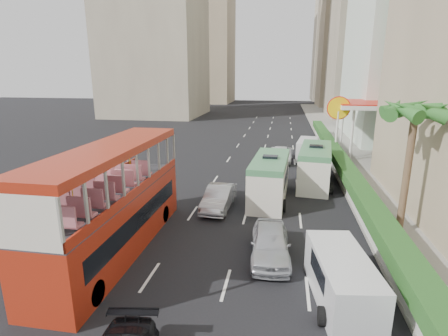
% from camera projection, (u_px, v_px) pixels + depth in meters
% --- Properties ---
extents(ground_plane, '(200.00, 200.00, 0.00)m').
position_uv_depth(ground_plane, '(242.00, 260.00, 15.80)').
color(ground_plane, black).
rests_on(ground_plane, ground).
extents(double_decker_bus, '(2.50, 11.00, 5.06)m').
position_uv_depth(double_decker_bus, '(114.00, 200.00, 16.12)').
color(double_decker_bus, '#A52511').
rests_on(double_decker_bus, ground).
extents(car_silver_lane_a, '(1.71, 4.38, 1.42)m').
position_uv_depth(car_silver_lane_a, '(219.00, 208.00, 21.93)').
color(car_silver_lane_a, silver).
rests_on(car_silver_lane_a, ground).
extents(car_silver_lane_b, '(2.00, 4.44, 1.48)m').
position_uv_depth(car_silver_lane_b, '(270.00, 258.00, 16.02)').
color(car_silver_lane_b, silver).
rests_on(car_silver_lane_b, ground).
extents(van_asset, '(2.52, 4.99, 1.35)m').
position_uv_depth(van_asset, '(280.00, 161.00, 33.65)').
color(van_asset, silver).
rests_on(van_asset, ground).
extents(minibus_near, '(2.52, 6.55, 2.85)m').
position_uv_depth(minibus_near, '(270.00, 179.00, 23.15)').
color(minibus_near, silver).
rests_on(minibus_near, ground).
extents(minibus_far, '(2.90, 6.71, 2.88)m').
position_uv_depth(minibus_far, '(315.00, 166.00, 26.32)').
color(minibus_far, silver).
rests_on(minibus_far, ground).
extents(panel_van_near, '(2.39, 4.69, 1.79)m').
position_uv_depth(panel_van_near, '(341.00, 279.00, 12.76)').
color(panel_van_near, silver).
rests_on(panel_van_near, ground).
extents(panel_van_far, '(2.48, 4.86, 1.86)m').
position_uv_depth(panel_van_far, '(308.00, 149.00, 34.74)').
color(panel_van_far, silver).
rests_on(panel_van_far, ground).
extents(sidewalk, '(6.00, 120.00, 0.18)m').
position_uv_depth(sidewalk, '(351.00, 150.00, 38.11)').
color(sidewalk, '#99968C').
rests_on(sidewalk, ground).
extents(kerb_wall, '(0.30, 44.00, 1.00)m').
position_uv_depth(kerb_wall, '(340.00, 171.00, 27.94)').
color(kerb_wall, silver).
rests_on(kerb_wall, sidewalk).
extents(hedge, '(1.10, 44.00, 0.70)m').
position_uv_depth(hedge, '(341.00, 160.00, 27.72)').
color(hedge, '#2D6626').
rests_on(hedge, kerb_wall).
extents(palm_tree, '(0.36, 0.36, 6.40)m').
position_uv_depth(palm_tree, '(407.00, 173.00, 17.46)').
color(palm_tree, brown).
rests_on(palm_tree, sidewalk).
extents(shell_station, '(6.50, 8.00, 5.50)m').
position_uv_depth(shell_station, '(367.00, 129.00, 35.35)').
color(shell_station, silver).
rests_on(shell_station, ground).
extents(tower_far_a, '(14.00, 14.00, 44.00)m').
position_uv_depth(tower_far_a, '(352.00, 16.00, 85.36)').
color(tower_far_a, tan).
rests_on(tower_far_a, ground).
extents(tower_far_b, '(14.00, 14.00, 40.00)m').
position_uv_depth(tower_far_b, '(338.00, 34.00, 106.82)').
color(tower_far_b, tan).
rests_on(tower_far_b, ground).
extents(tower_left_b, '(16.00, 16.00, 46.00)m').
position_uv_depth(tower_left_b, '(204.00, 20.00, 99.05)').
color(tower_left_b, tan).
rests_on(tower_left_b, ground).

